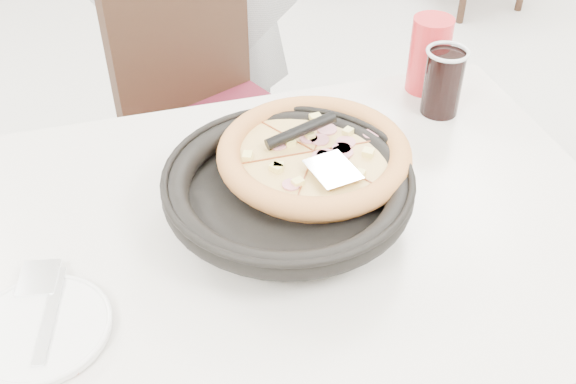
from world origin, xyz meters
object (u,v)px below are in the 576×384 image
object	(u,v)px
pizza	(314,161)
side_plate	(41,329)
pizza_pan	(288,196)
cola_glass	(443,84)
main_table	(268,366)
red_cup	(429,55)
chair_far	(227,131)

from	to	relation	value
pizza	side_plate	bearing A→B (deg)	-156.60
pizza_pan	cola_glass	bearing A→B (deg)	29.97
main_table	red_cup	distance (m)	0.72
pizza_pan	red_cup	bearing A→B (deg)	38.34
chair_far	pizza	distance (m)	0.70
main_table	pizza	world-z (taller)	pizza
pizza_pan	chair_far	bearing A→B (deg)	88.20
side_plate	red_cup	xyz separation A→B (m)	(0.79, 0.46, 0.07)
cola_glass	red_cup	bearing A→B (deg)	83.18
chair_far	pizza	size ratio (longest dim) A/B	3.29
main_table	side_plate	world-z (taller)	side_plate
chair_far	pizza_pan	xyz separation A→B (m)	(-0.02, -0.67, 0.32)
pizza	cola_glass	world-z (taller)	cola_glass
side_plate	red_cup	size ratio (longest dim) A/B	1.20
main_table	pizza_pan	world-z (taller)	pizza_pan
pizza	cola_glass	distance (m)	0.36
chair_far	side_plate	distance (m)	0.96
side_plate	red_cup	world-z (taller)	red_cup
side_plate	main_table	bearing A→B (deg)	19.37
pizza	red_cup	world-z (taller)	red_cup
main_table	chair_far	size ratio (longest dim) A/B	1.26
cola_glass	pizza	bearing A→B (deg)	-152.66
pizza_pan	red_cup	xyz separation A→B (m)	(0.39, 0.31, 0.04)
chair_far	pizza_pan	bearing A→B (deg)	64.36
main_table	pizza_pan	size ratio (longest dim) A/B	3.30
pizza_pan	pizza	size ratio (longest dim) A/B	1.26
main_table	cola_glass	bearing A→B (deg)	29.34
main_table	cola_glass	size ratio (longest dim) A/B	9.23
pizza_pan	cola_glass	xyz separation A→B (m)	(0.38, 0.22, 0.02)
red_cup	cola_glass	bearing A→B (deg)	-96.82
pizza	red_cup	distance (m)	0.42
pizza	side_plate	xyz separation A→B (m)	(-0.46, -0.20, -0.05)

